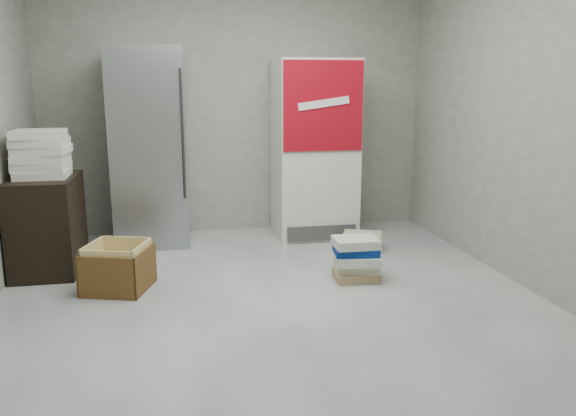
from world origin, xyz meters
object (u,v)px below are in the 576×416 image
(wood_shelf, at_px, (48,224))
(coke_cooler, at_px, (314,149))
(steel_fridge, at_px, (149,148))
(cardboard_box, at_px, (118,271))
(phonebook_stack_main, at_px, (356,259))

(wood_shelf, bearing_deg, coke_cooler, 16.28)
(steel_fridge, distance_m, wood_shelf, 1.23)
(coke_cooler, xyz_separation_m, cardboard_box, (-1.86, -1.33, -0.75))
(coke_cooler, bearing_deg, steel_fridge, 179.82)
(steel_fridge, height_order, wood_shelf, steel_fridge)
(coke_cooler, bearing_deg, cardboard_box, -144.52)
(wood_shelf, xyz_separation_m, cardboard_box, (0.62, -0.60, -0.25))
(steel_fridge, height_order, cardboard_box, steel_fridge)
(steel_fridge, relative_size, cardboard_box, 3.35)
(wood_shelf, bearing_deg, cardboard_box, -44.50)
(wood_shelf, height_order, phonebook_stack_main, wood_shelf)
(steel_fridge, height_order, phonebook_stack_main, steel_fridge)
(steel_fridge, distance_m, cardboard_box, 1.57)
(wood_shelf, bearing_deg, phonebook_stack_main, -16.71)
(steel_fridge, distance_m, phonebook_stack_main, 2.35)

